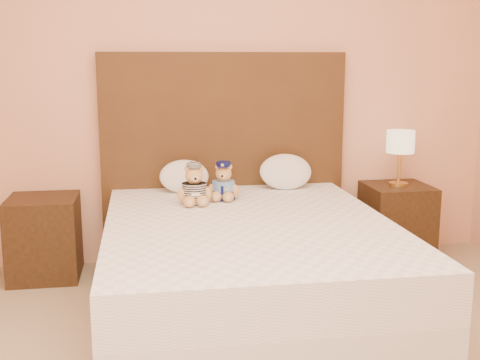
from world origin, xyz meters
name	(u,v)px	position (x,y,z in m)	size (l,w,h in m)	color
bed	(249,267)	(0.00, 1.20, 0.28)	(1.60, 2.00, 0.55)	white
headboard	(224,158)	(0.00, 2.21, 0.75)	(1.75, 0.08, 1.50)	#462D15
nightstand_left	(44,238)	(-1.25, 2.00, 0.28)	(0.45, 0.45, 0.55)	#392512
nightstand_right	(396,222)	(1.25, 2.00, 0.28)	(0.45, 0.45, 0.55)	#392512
lamp	(400,145)	(1.25, 2.00, 0.85)	(0.20, 0.20, 0.40)	gold
teddy_police	(224,181)	(-0.07, 1.75, 0.67)	(0.21, 0.20, 0.25)	tan
teddy_prisoner	(194,185)	(-0.27, 1.65, 0.68)	(0.23, 0.22, 0.25)	tan
pillow_left	(184,175)	(-0.30, 2.03, 0.67)	(0.34, 0.22, 0.24)	white
pillow_right	(286,170)	(0.41, 2.03, 0.68)	(0.37, 0.24, 0.26)	white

